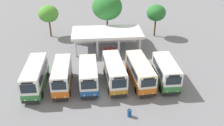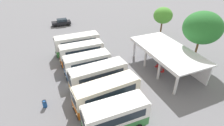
# 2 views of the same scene
# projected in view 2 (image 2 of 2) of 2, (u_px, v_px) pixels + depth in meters

# --- Properties ---
(ground_plane) EXTENTS (180.00, 180.00, 0.00)m
(ground_plane) POSITION_uv_depth(u_px,v_px,m) (77.00, 84.00, 24.47)
(ground_plane) COLOR slate
(city_bus_nearest_orange) EXTENTS (2.39, 7.73, 3.42)m
(city_bus_nearest_orange) POSITION_uv_depth(u_px,v_px,m) (77.00, 44.00, 31.10)
(city_bus_nearest_orange) COLOR black
(city_bus_nearest_orange) RESTS_ON ground
(city_bus_second_in_row) EXTENTS (2.24, 6.97, 3.35)m
(city_bus_second_in_row) POSITION_uv_depth(u_px,v_px,m) (82.00, 53.00, 28.35)
(city_bus_second_in_row) COLOR black
(city_bus_second_in_row) RESTS_ON ground
(city_bus_middle_cream) EXTENTS (2.49, 6.71, 3.22)m
(city_bus_middle_cream) POSITION_uv_depth(u_px,v_px,m) (87.00, 64.00, 25.64)
(city_bus_middle_cream) COLOR black
(city_bus_middle_cream) RESTS_ON ground
(city_bus_fourth_amber) EXTENTS (2.73, 7.70, 3.30)m
(city_bus_fourth_amber) POSITION_uv_depth(u_px,v_px,m) (98.00, 76.00, 23.04)
(city_bus_fourth_amber) COLOR black
(city_bus_fourth_amber) RESTS_ON ground
(city_bus_fifth_blue) EXTENTS (2.91, 7.90, 3.23)m
(city_bus_fifth_blue) POSITION_uv_depth(u_px,v_px,m) (107.00, 93.00, 20.27)
(city_bus_fifth_blue) COLOR black
(city_bus_fifth_blue) RESTS_ON ground
(city_bus_far_end_green) EXTENTS (2.48, 6.56, 3.32)m
(city_bus_far_end_green) POSITION_uv_depth(u_px,v_px,m) (115.00, 116.00, 17.37)
(city_bus_far_end_green) COLOR black
(city_bus_far_end_green) RESTS_ON ground
(parked_car_flank) EXTENTS (1.99, 4.61, 1.62)m
(parked_car_flank) POSITION_uv_depth(u_px,v_px,m) (61.00, 22.00, 43.92)
(parked_car_flank) COLOR black
(parked_car_flank) RESTS_ON ground
(terminal_canopy) EXTENTS (11.96, 6.04, 3.40)m
(terminal_canopy) POSITION_uv_depth(u_px,v_px,m) (170.00, 53.00, 26.57)
(terminal_canopy) COLOR silver
(terminal_canopy) RESTS_ON ground
(waiting_chair_end_by_column) EXTENTS (0.45, 0.45, 0.86)m
(waiting_chair_end_by_column) POSITION_uv_depth(u_px,v_px,m) (157.00, 66.00, 27.38)
(waiting_chair_end_by_column) COLOR slate
(waiting_chair_end_by_column) RESTS_ON ground
(waiting_chair_second_from_end) EXTENTS (0.45, 0.45, 0.86)m
(waiting_chair_second_from_end) POSITION_uv_depth(u_px,v_px,m) (160.00, 69.00, 26.78)
(waiting_chair_second_from_end) COLOR slate
(waiting_chair_second_from_end) RESTS_ON ground
(waiting_chair_middle_seat) EXTENTS (0.45, 0.45, 0.86)m
(waiting_chair_middle_seat) POSITION_uv_depth(u_px,v_px,m) (163.00, 71.00, 26.19)
(waiting_chair_middle_seat) COLOR slate
(waiting_chair_middle_seat) RESTS_ON ground
(roadside_tree_behind_canopy) EXTENTS (5.59, 5.59, 8.45)m
(roadside_tree_behind_canopy) POSITION_uv_depth(u_px,v_px,m) (202.00, 28.00, 26.00)
(roadside_tree_behind_canopy) COLOR brown
(roadside_tree_behind_canopy) RESTS_ON ground
(roadside_tree_west_of_canopy) EXTENTS (3.79, 3.79, 6.23)m
(roadside_tree_west_of_canopy) POSITION_uv_depth(u_px,v_px,m) (163.00, 16.00, 35.98)
(roadside_tree_west_of_canopy) COLOR brown
(roadside_tree_west_of_canopy) RESTS_ON ground
(litter_bin_apron) EXTENTS (0.49, 0.49, 0.90)m
(litter_bin_apron) POSITION_uv_depth(u_px,v_px,m) (45.00, 104.00, 20.63)
(litter_bin_apron) COLOR #19478C
(litter_bin_apron) RESTS_ON ground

